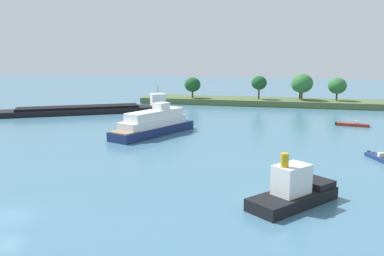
{
  "coord_description": "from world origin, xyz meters",
  "views": [
    {
      "loc": [
        22.23,
        -26.55,
        13.19
      ],
      "look_at": [
        6.87,
        36.19,
        1.2
      ],
      "focal_mm": 37.56,
      "sensor_mm": 36.0,
      "label": 1
    }
  ],
  "objects_px": {
    "small_motorboat": "(353,125)",
    "white_riverboat": "(154,124)",
    "fishing_skiff": "(379,157)",
    "tugboat": "(294,191)",
    "cargo_barge": "(90,109)"
  },
  "relations": [
    {
      "from": "small_motorboat",
      "to": "fishing_skiff",
      "type": "relative_size",
      "value": 1.29
    },
    {
      "from": "small_motorboat",
      "to": "tugboat",
      "type": "relative_size",
      "value": 0.66
    },
    {
      "from": "cargo_barge",
      "to": "white_riverboat",
      "type": "height_order",
      "value": "white_riverboat"
    },
    {
      "from": "white_riverboat",
      "to": "tugboat",
      "type": "xyz_separation_m",
      "value": [
        22.4,
        -26.79,
        -0.51
      ]
    },
    {
      "from": "fishing_skiff",
      "to": "small_motorboat",
      "type": "bearing_deg",
      "value": 89.49
    },
    {
      "from": "fishing_skiff",
      "to": "tugboat",
      "type": "bearing_deg",
      "value": -119.86
    },
    {
      "from": "white_riverboat",
      "to": "tugboat",
      "type": "bearing_deg",
      "value": -50.1
    },
    {
      "from": "cargo_barge",
      "to": "small_motorboat",
      "type": "bearing_deg",
      "value": -3.53
    },
    {
      "from": "small_motorboat",
      "to": "white_riverboat",
      "type": "height_order",
      "value": "white_riverboat"
    },
    {
      "from": "white_riverboat",
      "to": "tugboat",
      "type": "distance_m",
      "value": 34.92
    },
    {
      "from": "cargo_barge",
      "to": "tugboat",
      "type": "distance_m",
      "value": 64.07
    },
    {
      "from": "cargo_barge",
      "to": "tugboat",
      "type": "height_order",
      "value": "cargo_barge"
    },
    {
      "from": "tugboat",
      "to": "white_riverboat",
      "type": "bearing_deg",
      "value": 129.9
    },
    {
      "from": "small_motorboat",
      "to": "cargo_barge",
      "type": "bearing_deg",
      "value": 176.47
    },
    {
      "from": "small_motorboat",
      "to": "fishing_skiff",
      "type": "distance_m",
      "value": 24.46
    }
  ]
}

